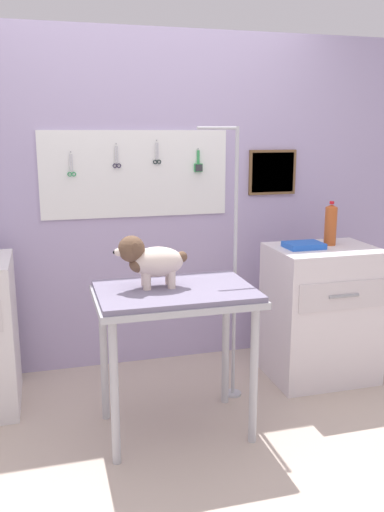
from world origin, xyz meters
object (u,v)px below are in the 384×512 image
object	(u,v)px
grooming_arm	(233,277)
dog	(150,260)
cabinet_right	(321,313)
soda_bottle	(331,225)
grooming_table	(175,306)

from	to	relation	value
grooming_arm	dog	size ratio (longest dim) A/B	4.21
cabinet_right	soda_bottle	xyz separation A→B (m)	(0.07, 0.06, 0.59)
dog	grooming_arm	bearing A→B (deg)	24.05
cabinet_right	grooming_table	bearing A→B (deg)	-159.21
dog	soda_bottle	world-z (taller)	soda_bottle
dog	soda_bottle	distance (m)	1.37
soda_bottle	grooming_table	bearing A→B (deg)	-157.77
dog	cabinet_right	distance (m)	1.38
cabinet_right	soda_bottle	world-z (taller)	soda_bottle
grooming_arm	cabinet_right	world-z (taller)	grooming_arm
cabinet_right	soda_bottle	bearing A→B (deg)	40.57
grooming_table	grooming_arm	world-z (taller)	grooming_arm
grooming_table	dog	size ratio (longest dim) A/B	2.16
grooming_table	dog	bearing A→B (deg)	154.67
grooming_table	soda_bottle	xyz separation A→B (m)	(1.17, 0.48, 0.31)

